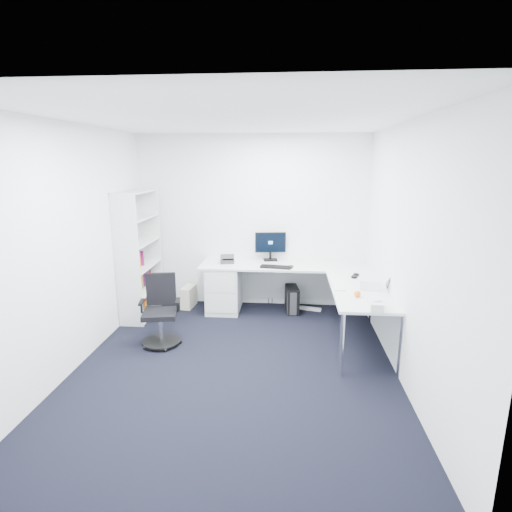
# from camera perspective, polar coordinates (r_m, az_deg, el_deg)

# --- Properties ---
(ground) EXTENTS (4.20, 4.20, 0.00)m
(ground) POSITION_cam_1_polar(r_m,az_deg,el_deg) (4.76, -2.95, -15.37)
(ground) COLOR black
(ceiling) EXTENTS (4.20, 4.20, 0.00)m
(ceiling) POSITION_cam_1_polar(r_m,az_deg,el_deg) (4.19, -3.42, 18.99)
(ceiling) COLOR white
(wall_back) EXTENTS (3.60, 0.02, 2.70)m
(wall_back) POSITION_cam_1_polar(r_m,az_deg,el_deg) (6.33, -0.57, 4.88)
(wall_back) COLOR white
(wall_back) RESTS_ON ground
(wall_front) EXTENTS (3.60, 0.02, 2.70)m
(wall_front) POSITION_cam_1_polar(r_m,az_deg,el_deg) (2.31, -10.39, -10.86)
(wall_front) COLOR white
(wall_front) RESTS_ON ground
(wall_left) EXTENTS (0.02, 4.20, 2.70)m
(wall_left) POSITION_cam_1_polar(r_m,az_deg,el_deg) (4.86, -24.69, 1.01)
(wall_left) COLOR white
(wall_left) RESTS_ON ground
(wall_right) EXTENTS (0.02, 4.20, 2.70)m
(wall_right) POSITION_cam_1_polar(r_m,az_deg,el_deg) (4.41, 20.68, 0.21)
(wall_right) COLOR white
(wall_right) RESTS_ON ground
(l_desk) EXTENTS (2.60, 1.46, 0.76)m
(l_desk) POSITION_cam_1_polar(r_m,az_deg,el_deg) (5.85, 4.21, -5.67)
(l_desk) COLOR silver
(l_desk) RESTS_ON ground
(drawer_pedestal) EXTENTS (0.50, 0.62, 0.76)m
(drawer_pedestal) POSITION_cam_1_polar(r_m,az_deg,el_deg) (6.24, -4.60, -4.42)
(drawer_pedestal) COLOR silver
(drawer_pedestal) RESTS_ON ground
(bookshelf) EXTENTS (0.37, 0.94, 1.88)m
(bookshelf) POSITION_cam_1_polar(r_m,az_deg,el_deg) (6.15, -16.39, 0.20)
(bookshelf) COLOR silver
(bookshelf) RESTS_ON ground
(task_chair) EXTENTS (0.58, 0.58, 0.90)m
(task_chair) POSITION_cam_1_polar(r_m,az_deg,el_deg) (5.21, -13.57, -7.70)
(task_chair) COLOR black
(task_chair) RESTS_ON ground
(black_pc_tower) EXTENTS (0.23, 0.43, 0.40)m
(black_pc_tower) POSITION_cam_1_polar(r_m,az_deg,el_deg) (6.25, 5.15, -6.18)
(black_pc_tower) COLOR black
(black_pc_tower) RESTS_ON ground
(beige_pc_tower) EXTENTS (0.20, 0.37, 0.34)m
(beige_pc_tower) POSITION_cam_1_polar(r_m,az_deg,el_deg) (6.53, -9.59, -5.75)
(beige_pc_tower) COLOR beige
(beige_pc_tower) RESTS_ON ground
(power_strip) EXTENTS (0.39, 0.16, 0.04)m
(power_strip) POSITION_cam_1_polar(r_m,az_deg,el_deg) (6.40, 7.54, -7.45)
(power_strip) COLOR silver
(power_strip) RESTS_ON ground
(monitor) EXTENTS (0.50, 0.22, 0.46)m
(monitor) POSITION_cam_1_polar(r_m,az_deg,el_deg) (6.26, 2.08, 1.43)
(monitor) COLOR black
(monitor) RESTS_ON l_desk
(black_keyboard) EXTENTS (0.47, 0.22, 0.02)m
(black_keyboard) POSITION_cam_1_polar(r_m,az_deg,el_deg) (5.88, 2.85, -1.56)
(black_keyboard) COLOR black
(black_keyboard) RESTS_ON l_desk
(mouse) EXTENTS (0.08, 0.11, 0.03)m
(mouse) POSITION_cam_1_polar(r_m,az_deg,el_deg) (5.88, 4.96, -1.55)
(mouse) COLOR black
(mouse) RESTS_ON l_desk
(desk_phone) EXTENTS (0.24, 0.24, 0.14)m
(desk_phone) POSITION_cam_1_polar(r_m,az_deg,el_deg) (6.15, -4.15, -0.34)
(desk_phone) COLOR #2C2C2F
(desk_phone) RESTS_ON l_desk
(laptop) EXTENTS (0.41, 0.40, 0.25)m
(laptop) POSITION_cam_1_polar(r_m,az_deg,el_deg) (5.16, 16.07, -2.92)
(laptop) COLOR silver
(laptop) RESTS_ON l_desk
(white_keyboard) EXTENTS (0.15, 0.46, 0.02)m
(white_keyboard) POSITION_cam_1_polar(r_m,az_deg,el_deg) (5.15, 11.57, -4.07)
(white_keyboard) COLOR silver
(white_keyboard) RESTS_ON l_desk
(headphones) EXTENTS (0.18, 0.21, 0.05)m
(headphones) POSITION_cam_1_polar(r_m,az_deg,el_deg) (5.58, 13.98, -2.66)
(headphones) COLOR black
(headphones) RESTS_ON l_desk
(orange_fruit) EXTENTS (0.08, 0.08, 0.08)m
(orange_fruit) POSITION_cam_1_polar(r_m,az_deg,el_deg) (4.76, 14.29, -5.28)
(orange_fruit) COLOR orange
(orange_fruit) RESTS_ON l_desk
(tissue_box) EXTENTS (0.14, 0.26, 0.09)m
(tissue_box) POSITION_cam_1_polar(r_m,az_deg,el_deg) (4.45, 16.65, -6.69)
(tissue_box) COLOR silver
(tissue_box) RESTS_ON l_desk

